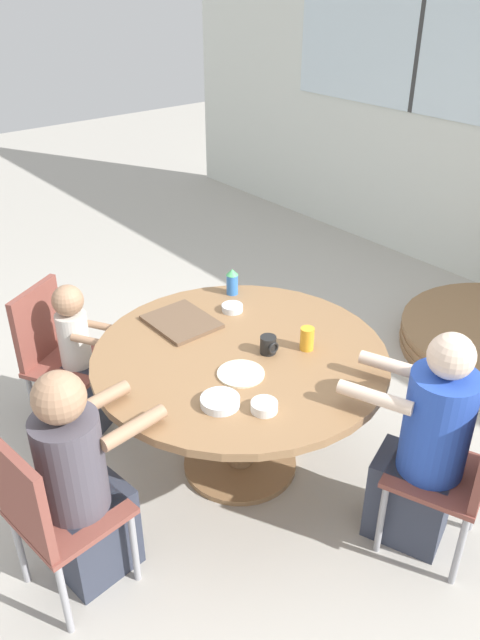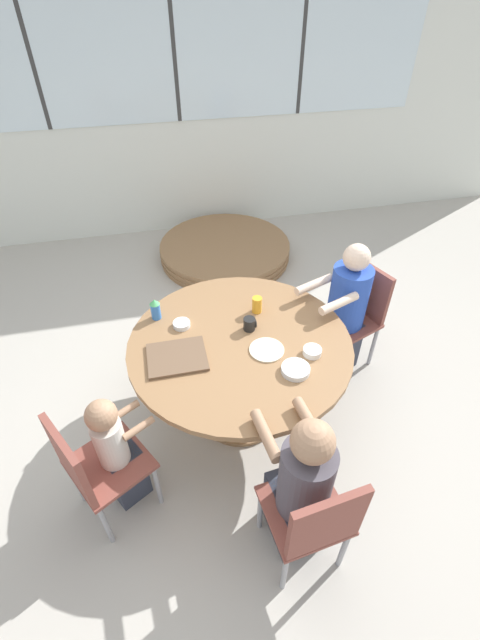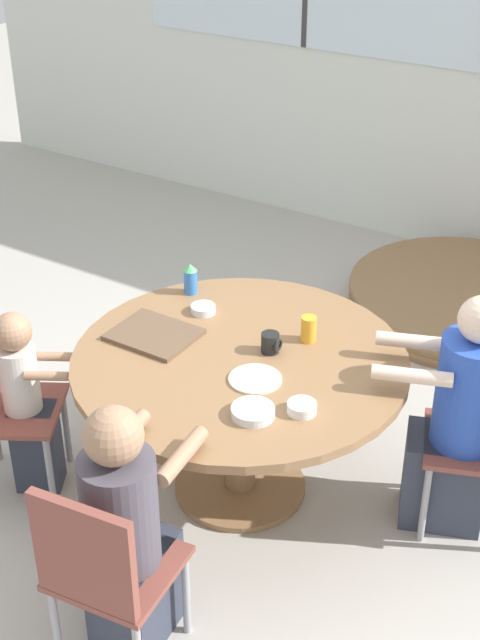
# 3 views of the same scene
# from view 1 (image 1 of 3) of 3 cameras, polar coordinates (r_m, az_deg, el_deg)

# --- Properties ---
(ground_plane) EXTENTS (16.00, 16.00, 0.00)m
(ground_plane) POSITION_cam_1_polar(r_m,az_deg,el_deg) (3.44, -0.00, -13.05)
(ground_plane) COLOR #B2ADA3
(dining_table) EXTENTS (1.42, 1.42, 0.72)m
(dining_table) POSITION_cam_1_polar(r_m,az_deg,el_deg) (3.07, -0.00, -5.10)
(dining_table) COLOR olive
(dining_table) RESTS_ON ground_plane
(chair_for_woman_green_shirt) EXTENTS (0.52, 0.52, 0.85)m
(chair_for_woman_green_shirt) POSITION_cam_1_polar(r_m,az_deg,el_deg) (2.85, 19.68, -12.42)
(chair_for_woman_green_shirt) COLOR brown
(chair_for_woman_green_shirt) RESTS_ON ground_plane
(chair_for_man_blue_shirt) EXTENTS (0.44, 0.44, 0.85)m
(chair_for_man_blue_shirt) POSITION_cam_1_polar(r_m,az_deg,el_deg) (2.64, -17.26, -16.17)
(chair_for_man_blue_shirt) COLOR brown
(chair_for_man_blue_shirt) RESTS_ON ground_plane
(chair_for_toddler) EXTENTS (0.55, 0.55, 0.85)m
(chair_for_toddler) POSITION_cam_1_polar(r_m,az_deg,el_deg) (3.57, -16.54, -2.42)
(chair_for_toddler) COLOR brown
(chair_for_toddler) RESTS_ON ground_plane
(person_woman_green_shirt) EXTENTS (0.58, 0.45, 1.11)m
(person_woman_green_shirt) POSITION_cam_1_polar(r_m,az_deg,el_deg) (2.87, 16.48, -11.50)
(person_woman_green_shirt) COLOR #333847
(person_woman_green_shirt) RESTS_ON ground_plane
(person_man_blue_shirt) EXTENTS (0.33, 0.52, 1.07)m
(person_man_blue_shirt) POSITION_cam_1_polar(r_m,az_deg,el_deg) (2.69, -14.22, -14.66)
(person_man_blue_shirt) COLOR #333847
(person_man_blue_shirt) RESTS_ON ground_plane
(person_toddler) EXTENTS (0.35, 0.30, 0.90)m
(person_toddler) POSITION_cam_1_polar(r_m,az_deg,el_deg) (3.52, -14.40, -3.67)
(person_toddler) COLOR #333847
(person_toddler) RESTS_ON ground_plane
(food_tray_dark) EXTENTS (0.35, 0.29, 0.02)m
(food_tray_dark) POSITION_cam_1_polar(r_m,az_deg,el_deg) (3.23, -5.38, -0.15)
(food_tray_dark) COLOR brown
(food_tray_dark) RESTS_ON dining_table
(coffee_mug) EXTENTS (0.08, 0.08, 0.09)m
(coffee_mug) POSITION_cam_1_polar(r_m,az_deg,el_deg) (2.97, 2.62, -2.30)
(coffee_mug) COLOR black
(coffee_mug) RESTS_ON dining_table
(sippy_cup) EXTENTS (0.07, 0.07, 0.15)m
(sippy_cup) POSITION_cam_1_polar(r_m,az_deg,el_deg) (3.48, -0.72, 3.56)
(sippy_cup) COLOR blue
(sippy_cup) RESTS_ON dining_table
(juice_glass) EXTENTS (0.07, 0.07, 0.12)m
(juice_glass) POSITION_cam_1_polar(r_m,az_deg,el_deg) (3.00, 6.15, -1.71)
(juice_glass) COLOR gold
(juice_glass) RESTS_ON dining_table
(bowl_white_shallow) EXTENTS (0.17, 0.17, 0.04)m
(bowl_white_shallow) POSITION_cam_1_polar(r_m,az_deg,el_deg) (2.65, -1.83, -7.46)
(bowl_white_shallow) COLOR silver
(bowl_white_shallow) RESTS_ON dining_table
(bowl_cereal) EXTENTS (0.11, 0.11, 0.04)m
(bowl_cereal) POSITION_cam_1_polar(r_m,az_deg,el_deg) (3.33, -0.71, 1.11)
(bowl_cereal) COLOR silver
(bowl_cereal) RESTS_ON dining_table
(bowl_fruit) EXTENTS (0.11, 0.11, 0.04)m
(bowl_fruit) POSITION_cam_1_polar(r_m,az_deg,el_deg) (2.62, 2.23, -7.91)
(bowl_fruit) COLOR white
(bowl_fruit) RESTS_ON dining_table
(plate_tortillas) EXTENTS (0.22, 0.22, 0.01)m
(plate_tortillas) POSITION_cam_1_polar(r_m,az_deg,el_deg) (2.84, 0.07, -4.92)
(plate_tortillas) COLOR beige
(plate_tortillas) RESTS_ON dining_table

